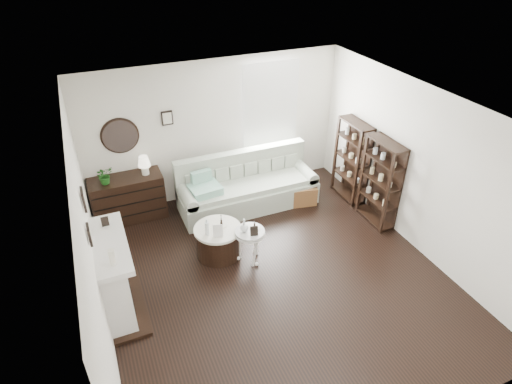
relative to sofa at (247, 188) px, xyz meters
name	(u,v)px	position (x,y,z in m)	size (l,w,h in m)	color
room	(252,113)	(0.38, 0.62, 1.26)	(5.50, 5.50, 5.50)	black
fireplace	(115,278)	(-2.67, -1.78, 0.20)	(0.50, 1.40, 1.84)	silver
shelf_unit_far	(352,160)	(1.98, -0.53, 0.46)	(0.30, 0.80, 1.60)	black
shelf_unit_near	(380,183)	(1.98, -1.43, 0.46)	(0.30, 0.80, 1.60)	black
sofa	(247,188)	(0.00, 0.00, 0.00)	(2.63, 0.91, 1.02)	#A0AB98
quilt	(205,190)	(-0.86, -0.13, 0.26)	(0.55, 0.45, 0.14)	#2A9C68
suitcase	(302,197)	(0.97, -0.48, -0.15)	(0.56, 0.19, 0.37)	olive
dresser	(128,198)	(-2.17, 0.39, 0.09)	(1.28, 0.55, 0.86)	black
table_lamp	(144,165)	(-1.80, 0.39, 0.69)	(0.22, 0.22, 0.36)	white
potted_plant	(104,175)	(-2.49, 0.34, 0.67)	(0.28, 0.25, 0.32)	#1D5C1A
drum_table	(218,241)	(-1.00, -1.24, -0.07)	(0.77, 0.77, 0.54)	black
pedestal_table	(250,233)	(-0.57, -1.57, 0.20)	(0.49, 0.49, 0.59)	silver
eiffel_drum	(221,221)	(-0.91, -1.19, 0.29)	(0.10, 0.10, 0.18)	black
bottle_drum	(207,227)	(-1.19, -1.33, 0.34)	(0.07, 0.07, 0.28)	silver
card_frame_drum	(218,231)	(-1.05, -1.44, 0.30)	(0.15, 0.01, 0.21)	silver
eiffel_ped	(255,224)	(-0.47, -1.54, 0.33)	(0.09, 0.09, 0.16)	black
flask_ped	(244,225)	(-0.65, -1.55, 0.37)	(0.13, 0.13, 0.24)	silver
card_frame_ped	(254,231)	(-0.55, -1.70, 0.33)	(0.12, 0.01, 0.16)	black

